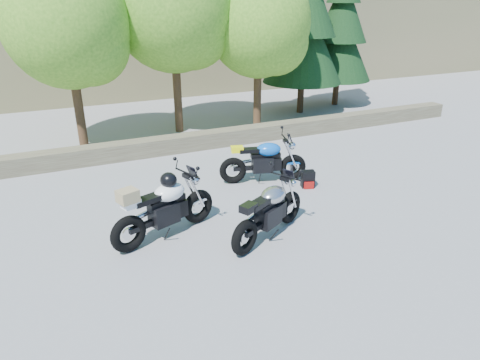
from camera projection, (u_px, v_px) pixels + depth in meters
name	position (u px, v px, depth m)	size (l,w,h in m)	color
ground	(251.00, 233.00, 8.67)	(90.00, 90.00, 0.00)	gray
stone_wall	(174.00, 144.00, 13.19)	(22.00, 0.55, 0.50)	brown
tree_decid_left	(71.00, 27.00, 12.33)	(3.67, 3.67, 5.62)	#382314
tree_decid_mid	(176.00, 10.00, 13.75)	(4.08, 4.08, 6.24)	#382314
tree_decid_right	(262.00, 27.00, 14.52)	(3.54, 3.54, 5.41)	#382314
conifer_near	(305.00, 19.00, 16.46)	(3.17, 3.17, 7.06)	#382314
conifer_far	(341.00, 27.00, 17.96)	(2.82, 2.82, 6.27)	#382314
silver_bike	(269.00, 212.00, 8.34)	(2.08, 1.21, 1.14)	black
white_bike	(164.00, 207.00, 8.32)	(2.30, 1.05, 1.32)	black
blue_bike	(264.00, 161.00, 10.92)	(2.23, 0.89, 1.14)	black
backpack	(308.00, 179.00, 10.72)	(0.37, 0.34, 0.43)	black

